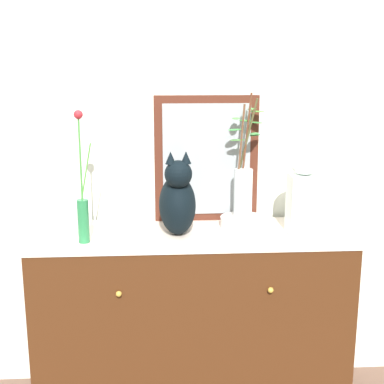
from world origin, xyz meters
The scene contains 8 objects.
wall_back centered at (0.00, 0.29, 1.30)m, with size 4.40×0.08×2.60m, color silver.
sideboard centered at (0.00, 0.00, 0.42)m, with size 1.40×0.44×0.84m.
mirror_leaning centered at (0.08, 0.19, 1.12)m, with size 0.47×0.03×0.58m.
cat_sitting centered at (-0.06, -0.02, 0.98)m, with size 0.17×0.42×0.37m.
vase_slim_green centered at (-0.45, -0.11, 0.98)m, with size 0.07×0.05×0.54m.
bowl_porcelain centered at (0.23, 0.06, 0.86)m, with size 0.20×0.20×0.05m, color white.
vase_glass_clear centered at (0.23, 0.07, 1.03)m, with size 0.18×0.16×0.55m.
jar_lidded_porcelain centered at (0.47, -0.05, 0.99)m, with size 0.12×0.12×0.35m.
Camera 1 is at (-0.14, -2.28, 1.57)m, focal length 51.69 mm.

